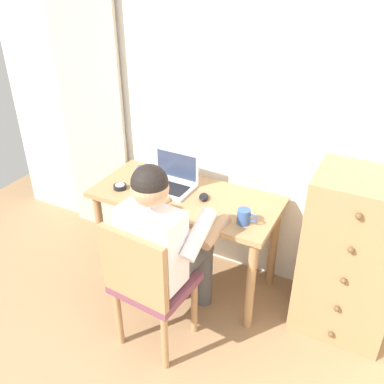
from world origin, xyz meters
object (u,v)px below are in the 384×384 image
Objects in this scene: desk at (186,209)px; notebook_pad at (149,171)px; person_seated at (165,240)px; coffee_mug at (244,217)px; chair at (148,282)px; laptop at (171,180)px; desk_clock at (120,187)px; dresser at (351,257)px; computer_mouse at (204,197)px.

desk is 0.45m from notebook_pad.
person_seated is 0.49m from coffee_mug.
chair reaches higher than notebook_pad.
laptop is 0.28m from notebook_pad.
desk is at bearing 103.52° from person_seated.
chair is 0.78m from desk_clock.
dresser is 1.55m from desk_clock.
chair is 2.59× the size of laptop.
person_seated is at bearing -112.42° from computer_mouse.
dresser is at bearing -20.65° from notebook_pad.
person_seated is 10.13× the size of coffee_mug.
laptop is at bearing 32.57° from desk_clock.
person_seated is 0.58m from laptop.
computer_mouse reaches higher than desk_clock.
laptop is (-0.26, 0.52, 0.08)m from person_seated.
person_seated reaches higher than chair.
coffee_mug reaches higher than notebook_pad.
coffee_mug is at bearing 53.68° from chair.
dresser is 1.20× the size of chair.
dresser reaches higher than desk_clock.
coffee_mug reaches higher than desk_clock.
laptop is (-0.24, 0.70, 0.26)m from chair.
desk_clock is at bearing -163.60° from desk.
computer_mouse is at bearing 3.33° from desk.
dresser is (1.08, 0.08, -0.07)m from desk.
desk_clock is 0.91m from coffee_mug.
person_seated is at bearing -138.06° from coffee_mug.
desk_clock is 0.31m from notebook_pad.
coffee_mug is (0.37, 0.51, 0.26)m from chair.
laptop reaches higher than chair.
desk is 0.51m from coffee_mug.
coffee_mug reaches higher than desk.
coffee_mug is at bearing 41.94° from person_seated.
laptop is at bearing -179.21° from dresser.
chair is 7.48× the size of coffee_mug.
notebook_pad is (-0.49, 0.82, 0.22)m from chair.
dresser is at bearing 4.01° from desk.
notebook_pad is at bearing 128.67° from person_seated.
chair is 0.26m from person_seated.
laptop is at bearing -41.49° from notebook_pad.
desk is at bearing -40.58° from notebook_pad.
desk_clock is at bearing -115.11° from notebook_pad.
person_seated is 0.64m from desk_clock.
desk is 12.64× the size of computer_mouse.
coffee_mug is (0.47, -0.14, 0.16)m from desk.
desk is 10.54× the size of coffee_mug.
desk_clock is 0.43× the size of notebook_pad.
coffee_mug is (0.34, -0.15, 0.03)m from computer_mouse.
desk_clock is at bearing -147.43° from laptop.
laptop is at bearing 109.03° from chair.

